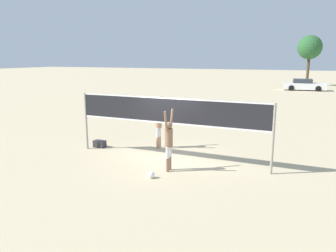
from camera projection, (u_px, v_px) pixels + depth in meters
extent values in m
plane|color=#C6B28C|center=(168.00, 160.00, 12.68)|extent=(200.00, 200.00, 0.00)
cylinder|color=gray|center=(86.00, 121.00, 13.98)|extent=(0.09, 0.09, 2.42)
cylinder|color=gray|center=(273.00, 139.00, 10.88)|extent=(0.09, 0.09, 2.42)
cube|color=black|center=(168.00, 111.00, 12.29)|extent=(7.59, 0.02, 1.00)
cube|color=white|center=(168.00, 98.00, 12.19)|extent=(7.59, 0.03, 0.06)
cube|color=white|center=(168.00, 123.00, 12.38)|extent=(7.59, 0.03, 0.06)
cylinder|color=#8C664C|center=(168.00, 165.00, 11.31)|extent=(0.11, 0.11, 0.48)
cylinder|color=white|center=(168.00, 153.00, 11.22)|extent=(0.12, 0.12, 0.39)
cylinder|color=#8C664C|center=(170.00, 163.00, 11.49)|extent=(0.11, 0.11, 0.48)
cylinder|color=white|center=(170.00, 151.00, 11.40)|extent=(0.12, 0.12, 0.39)
cylinder|color=#8C664C|center=(169.00, 138.00, 11.20)|extent=(0.28, 0.28, 0.62)
sphere|color=#8C664C|center=(169.00, 125.00, 11.12)|extent=(0.24, 0.24, 0.24)
cylinder|color=#8C664C|center=(166.00, 121.00, 10.86)|extent=(0.08, 0.22, 0.70)
cylinder|color=#8C664C|center=(172.00, 119.00, 11.29)|extent=(0.08, 0.22, 0.70)
cylinder|color=tan|center=(160.00, 142.00, 14.38)|extent=(0.11, 0.11, 0.50)
cylinder|color=white|center=(160.00, 132.00, 14.29)|extent=(0.12, 0.12, 0.41)
cylinder|color=tan|center=(158.00, 143.00, 14.20)|extent=(0.11, 0.11, 0.50)
cylinder|color=white|center=(158.00, 133.00, 14.11)|extent=(0.12, 0.12, 0.41)
cylinder|color=tan|center=(159.00, 120.00, 14.09)|extent=(0.28, 0.28, 0.65)
sphere|color=tan|center=(158.00, 110.00, 14.00)|extent=(0.25, 0.25, 0.25)
cylinder|color=tan|center=(161.00, 105.00, 14.18)|extent=(0.08, 0.23, 0.72)
cylinder|color=tan|center=(156.00, 106.00, 13.74)|extent=(0.08, 0.23, 0.72)
sphere|color=white|center=(151.00, 175.00, 10.71)|extent=(0.23, 0.23, 0.23)
cube|color=#2D2D33|center=(100.00, 144.00, 14.42)|extent=(0.51, 0.32, 0.30)
cube|color=silver|center=(304.00, 86.00, 39.43)|extent=(4.94, 2.31, 0.76)
cube|color=#2D333D|center=(303.00, 81.00, 39.38)|extent=(2.31, 1.89, 0.48)
cylinder|color=black|center=(317.00, 87.00, 39.82)|extent=(0.66, 0.28, 0.64)
cylinder|color=black|center=(318.00, 89.00, 38.21)|extent=(0.66, 0.28, 0.64)
cylinder|color=black|center=(291.00, 87.00, 40.73)|extent=(0.66, 0.28, 0.64)
cylinder|color=black|center=(291.00, 88.00, 39.12)|extent=(0.66, 0.28, 0.64)
cylinder|color=#4C3823|center=(308.00, 70.00, 45.48)|extent=(0.36, 0.36, 4.38)
sphere|color=#285B2D|center=(310.00, 47.00, 44.85)|extent=(3.26, 3.26, 3.26)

